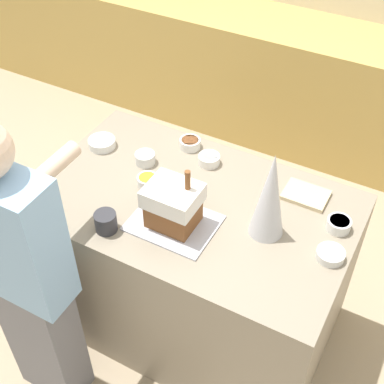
# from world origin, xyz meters

# --- Properties ---
(ground_plane) EXTENTS (12.00, 12.00, 0.00)m
(ground_plane) POSITION_xyz_m (0.00, 0.00, 0.00)
(ground_plane) COLOR tan
(back_cabinet_block) EXTENTS (6.00, 0.60, 0.91)m
(back_cabinet_block) POSITION_xyz_m (0.00, 1.83, 0.46)
(back_cabinet_block) COLOR tan
(back_cabinet_block) RESTS_ON ground_plane
(kitchen_island) EXTENTS (1.44, 0.89, 0.88)m
(kitchen_island) POSITION_xyz_m (0.00, 0.00, 0.44)
(kitchen_island) COLOR gray
(kitchen_island) RESTS_ON ground_plane
(baking_tray) EXTENTS (0.37, 0.29, 0.01)m
(baking_tray) POSITION_xyz_m (-0.01, -0.16, 0.89)
(baking_tray) COLOR #B2B2BC
(baking_tray) RESTS_ON kitchen_island
(gingerbread_house) EXTENTS (0.22, 0.19, 0.29)m
(gingerbread_house) POSITION_xyz_m (-0.01, -0.16, 1.00)
(gingerbread_house) COLOR brown
(gingerbread_house) RESTS_ON baking_tray
(decorative_tree) EXTENTS (0.15, 0.15, 0.42)m
(decorative_tree) POSITION_xyz_m (0.36, -0.01, 1.09)
(decorative_tree) COLOR silver
(decorative_tree) RESTS_ON kitchen_island
(candy_bowl_near_tray_left) EXTENTS (0.10, 0.10, 0.05)m
(candy_bowl_near_tray_left) POSITION_xyz_m (-0.34, 0.13, 0.91)
(candy_bowl_near_tray_left) COLOR silver
(candy_bowl_near_tray_left) RESTS_ON kitchen_island
(candy_bowl_near_tray_right) EXTENTS (0.10, 0.10, 0.05)m
(candy_bowl_near_tray_right) POSITION_xyz_m (0.62, 0.15, 0.91)
(candy_bowl_near_tray_right) COLOR white
(candy_bowl_near_tray_right) RESTS_ON kitchen_island
(candy_bowl_front_corner) EXTENTS (0.11, 0.11, 0.05)m
(candy_bowl_front_corner) POSITION_xyz_m (-0.20, 0.35, 0.91)
(candy_bowl_front_corner) COLOR white
(candy_bowl_front_corner) RESTS_ON kitchen_island
(candy_bowl_behind_tray) EXTENTS (0.14, 0.14, 0.04)m
(candy_bowl_behind_tray) POSITION_xyz_m (-0.60, 0.14, 0.91)
(candy_bowl_behind_tray) COLOR white
(candy_bowl_behind_tray) RESTS_ON kitchen_island
(candy_bowl_beside_tree) EXTENTS (0.10, 0.10, 0.05)m
(candy_bowl_beside_tree) POSITION_xyz_m (-0.24, 0.00, 0.91)
(candy_bowl_beside_tree) COLOR white
(candy_bowl_beside_tree) RESTS_ON kitchen_island
(candy_bowl_center_rear) EXTENTS (0.10, 0.10, 0.05)m
(candy_bowl_center_rear) POSITION_xyz_m (-0.06, 0.28, 0.91)
(candy_bowl_center_rear) COLOR white
(candy_bowl_center_rear) RESTS_ON kitchen_island
(candy_bowl_far_right) EXTENTS (0.12, 0.12, 0.04)m
(candy_bowl_far_right) POSITION_xyz_m (0.64, -0.02, 0.90)
(candy_bowl_far_right) COLOR silver
(candy_bowl_far_right) RESTS_ON kitchen_island
(cookbook) EXTENTS (0.20, 0.15, 0.02)m
(cookbook) POSITION_xyz_m (0.43, 0.28, 0.89)
(cookbook) COLOR #CCB78C
(cookbook) RESTS_ON kitchen_island
(mug) EXTENTS (0.10, 0.10, 0.09)m
(mug) POSITION_xyz_m (-0.24, -0.32, 0.93)
(mug) COLOR #2D2D33
(mug) RESTS_ON kitchen_island
(person) EXTENTS (0.42, 0.52, 1.58)m
(person) POSITION_xyz_m (-0.42, -0.66, 0.82)
(person) COLOR slate
(person) RESTS_ON ground_plane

